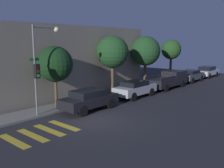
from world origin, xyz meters
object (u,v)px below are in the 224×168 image
sedan_middle (135,88)px  pickup_truck (169,80)px  sedan_near_corner (89,99)px  sedan_tail_of_row (207,71)px  traffic_light_pole (41,60)px  tree_near_corner (55,64)px  sedan_far_end (190,75)px  tree_midblock (113,52)px  tree_behind_truck (171,50)px  tree_far_end (145,51)px

sedan_middle → pickup_truck: bearing=0.0°
sedan_near_corner → sedan_middle: sedan_near_corner is taller
sedan_near_corner → sedan_tail_of_row: sedan_near_corner is taller
traffic_light_pole → tree_near_corner: (1.87, 1.07, -0.44)m
sedan_far_end → tree_midblock: size_ratio=0.80×
tree_behind_truck → tree_near_corner: bearing=180.0°
pickup_truck → sedan_tail_of_row: size_ratio=1.25×
sedan_middle → tree_behind_truck: 11.49m
sedan_far_end → tree_far_end: bearing=160.3°
sedan_middle → tree_midblock: tree_midblock is taller
sedan_tail_of_row → pickup_truck: bearing=180.0°
tree_near_corner → tree_behind_truck: (17.60, 0.00, 0.61)m
sedan_near_corner → tree_far_end: bearing=12.3°
traffic_light_pole → sedan_near_corner: traffic_light_pole is taller
sedan_near_corner → traffic_light_pole: bearing=156.9°
sedan_near_corner → sedan_tail_of_row: (22.76, -0.00, -0.01)m
pickup_truck → tree_midblock: 7.49m
sedan_far_end → sedan_tail_of_row: sedan_tail_of_row is taller
sedan_far_end → tree_near_corner: size_ratio=0.94×
traffic_light_pole → tree_midblock: 8.34m
sedan_middle → sedan_far_end: size_ratio=1.01×
tree_near_corner → tree_behind_truck: size_ratio=0.89×
sedan_tail_of_row → tree_near_corner: (-23.87, 2.34, 2.47)m
tree_far_end → tree_behind_truck: size_ratio=1.07×
sedan_tail_of_row → tree_behind_truck: (-6.28, 2.34, 3.08)m
tree_near_corner → sedan_middle: bearing=-19.1°
sedan_tail_of_row → tree_midblock: bearing=172.4°
tree_far_end → tree_behind_truck: bearing=0.0°
sedan_near_corner → sedan_far_end: size_ratio=1.02×
sedan_near_corner → tree_far_end: 11.38m
sedan_near_corner → tree_midblock: 6.58m
sedan_near_corner → pickup_truck: size_ratio=0.78×
tree_near_corner → tree_midblock: size_ratio=0.84×
sedan_near_corner → sedan_middle: 5.66m
sedan_far_end → tree_midblock: tree_midblock is taller
sedan_far_end → traffic_light_pole: bearing=176.4°
pickup_truck → sedan_tail_of_row: 11.05m
sedan_far_end → tree_behind_truck: (-0.77, 2.34, 3.08)m
pickup_truck → tree_midblock: size_ratio=1.05×
tree_midblock → sedan_near_corner: bearing=-156.1°
sedan_middle → tree_far_end: size_ratio=0.80×
sedan_tail_of_row → tree_near_corner: size_ratio=0.99×
sedan_near_corner → tree_near_corner: tree_near_corner is taller
pickup_truck → tree_behind_truck: bearing=26.2°
sedan_tail_of_row → tree_behind_truck: tree_behind_truck is taller
sedan_far_end → tree_behind_truck: size_ratio=0.84×
traffic_light_pole → sedan_tail_of_row: size_ratio=1.30×
sedan_far_end → sedan_tail_of_row: 5.51m
sedan_middle → pickup_truck: 6.05m
pickup_truck → tree_far_end: bearing=113.1°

